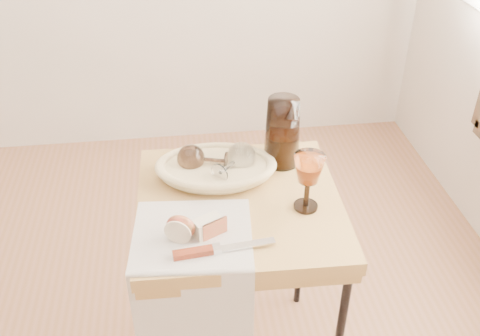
{
  "coord_description": "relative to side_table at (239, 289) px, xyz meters",
  "views": [
    {
      "loc": [
        0.49,
        -0.96,
        1.66
      ],
      "look_at": [
        0.64,
        0.21,
        0.84
      ],
      "focal_mm": 40.74,
      "sensor_mm": 36.0,
      "label": 1
    }
  ],
  "objects": [
    {
      "name": "side_table",
      "position": [
        0.0,
        0.0,
        0.0
      ],
      "size": [
        0.58,
        0.58,
        0.72
      ],
      "primitive_type": null,
      "rotation": [
        0.0,
        0.0,
        -0.03
      ],
      "color": "olive",
      "rests_on": "floor"
    },
    {
      "name": "tea_towel",
      "position": [
        -0.14,
        -0.13,
        0.36
      ],
      "size": [
        0.33,
        0.3,
        0.01
      ],
      "primitive_type": "cube",
      "rotation": [
        0.0,
        0.0,
        -0.09
      ],
      "color": "silver",
      "rests_on": "side_table"
    },
    {
      "name": "bread_basket",
      "position": [
        -0.05,
        0.12,
        0.38
      ],
      "size": [
        0.33,
        0.24,
        0.05
      ],
      "primitive_type": null,
      "rotation": [
        0.0,
        0.0,
        -0.08
      ],
      "color": "tan",
      "rests_on": "side_table"
    },
    {
      "name": "goblet_lying_a",
      "position": [
        -0.08,
        0.13,
        0.41
      ],
      "size": [
        0.15,
        0.12,
        0.08
      ],
      "primitive_type": null,
      "rotation": [
        0.0,
        0.0,
        2.85
      ],
      "color": "brown",
      "rests_on": "bread_basket"
    },
    {
      "name": "goblet_lying_b",
      "position": [
        -0.01,
        0.1,
        0.42
      ],
      "size": [
        0.16,
        0.16,
        0.09
      ],
      "primitive_type": null,
      "rotation": [
        0.0,
        0.0,
        0.82
      ],
      "color": "white",
      "rests_on": "bread_basket"
    },
    {
      "name": "pitcher",
      "position": [
        0.15,
        0.17,
        0.47
      ],
      "size": [
        0.21,
        0.26,
        0.25
      ],
      "primitive_type": null,
      "rotation": [
        0.0,
        0.0,
        -0.29
      ],
      "color": "black",
      "rests_on": "side_table"
    },
    {
      "name": "wine_goblet",
      "position": [
        0.18,
        -0.06,
        0.45
      ],
      "size": [
        0.11,
        0.11,
        0.17
      ],
      "primitive_type": null,
      "rotation": [
        0.0,
        0.0,
        0.38
      ],
      "color": "white",
      "rests_on": "side_table"
    },
    {
      "name": "apple_half",
      "position": [
        -0.17,
        -0.14,
        0.4
      ],
      "size": [
        0.08,
        0.06,
        0.07
      ],
      "primitive_type": "ellipsoid",
      "rotation": [
        0.0,
        0.0,
        -0.39
      ],
      "color": "#B31726",
      "rests_on": "tea_towel"
    },
    {
      "name": "apple_wedge",
      "position": [
        -0.1,
        -0.14,
        0.39
      ],
      "size": [
        0.08,
        0.07,
        0.05
      ],
      "primitive_type": "cube",
      "rotation": [
        0.0,
        0.0,
        0.48
      ],
      "color": "beige",
      "rests_on": "tea_towel"
    },
    {
      "name": "table_knife",
      "position": [
        -0.07,
        -0.21,
        0.38
      ],
      "size": [
        0.25,
        0.05,
        0.02
      ],
      "primitive_type": null,
      "rotation": [
        0.0,
        0.0,
        0.11
      ],
      "color": "silver",
      "rests_on": "tea_towel"
    }
  ]
}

